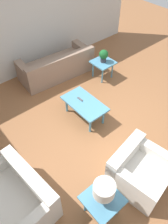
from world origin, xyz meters
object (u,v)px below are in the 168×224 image
sofa (57,67)px  side_table_lamp (102,201)px  loveseat (16,198)px  table_lamp (104,190)px  armchair (139,171)px  potted_plant (104,55)px  side_table_plant (103,64)px  coffee_table (84,104)px

sofa → side_table_lamp: (-3.54, 1.66, 0.14)m
loveseat → table_lamp: size_ratio=3.21×
sofa → side_table_lamp: sofa is taller
armchair → table_lamp: size_ratio=2.47×
potted_plant → table_lamp: table_lamp is taller
side_table_plant → loveseat: bearing=115.6°
table_lamp → potted_plant: bearing=-44.0°
coffee_table → loveseat: bearing=111.4°
armchair → side_table_lamp: 0.90m
coffee_table → side_table_plant: (0.86, -1.39, 0.03)m
sofa → side_table_plant: (-0.88, -0.91, 0.14)m
coffee_table → potted_plant: potted_plant is taller
side_table_plant → potted_plant: bearing=90.0°
loveseat → side_table_plant: 3.94m
armchair → side_table_lamp: size_ratio=1.92×
armchair → sofa: bearing=68.8°
potted_plant → armchair: bearing=147.9°
sofa → armchair: (-3.55, 0.76, 0.01)m
potted_plant → table_lamp: (-2.67, 2.57, 0.10)m
coffee_table → side_table_plant: size_ratio=1.87×
sofa → loveseat: sofa is taller
table_lamp → loveseat: bearing=45.5°
loveseat → table_lamp: bearing=40.2°
side_table_plant → side_table_lamp: same height
armchair → side_table_lamp: bearing=170.5°
coffee_table → table_lamp: (-1.81, 1.18, 0.39)m
sofa → side_table_plant: 1.27m
coffee_table → table_lamp: bearing=146.8°
loveseat → potted_plant: 3.96m
sofa → potted_plant: bearing=140.6°
armchair → loveseat: bearing=143.7°
side_table_plant → table_lamp: bearing=136.0°
armchair → coffee_table: size_ratio=1.03×
armchair → potted_plant: 3.18m
loveseat → side_table_lamp: bearing=40.2°
table_lamp → side_table_lamp: bearing=90.0°
potted_plant → sofa: bearing=46.2°
side_table_plant → table_lamp: size_ratio=1.29×
sofa → coffee_table: 1.80m
sofa → loveseat: (-2.58, 2.64, -0.00)m
potted_plant → side_table_plant: bearing=-90.0°
sofa → potted_plant: size_ratio=6.07×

